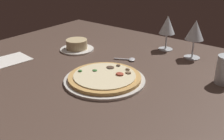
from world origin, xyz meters
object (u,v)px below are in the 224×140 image
object	(u,v)px
wine_glass_near	(167,26)
spoon	(130,59)
paper_menu	(7,61)
pizza_main	(105,78)
ramekin_on_saucer	(77,46)
wine_glass_far	(195,32)

from	to	relation	value
wine_glass_near	spoon	distance (cm)	25.52
wine_glass_near	paper_menu	distance (cm)	73.44
wine_glass_near	spoon	bearing A→B (deg)	-104.30
pizza_main	ramekin_on_saucer	world-z (taller)	ramekin_on_saucer
pizza_main	spoon	distance (cm)	22.99
wine_glass_near	pizza_main	bearing A→B (deg)	-91.57
ramekin_on_saucer	wine_glass_near	size ratio (longest dim) A/B	0.98
paper_menu	spoon	xyz separation A→B (cm)	(41.29, 33.01, 0.31)
wine_glass_near	paper_menu	world-z (taller)	wine_glass_near
ramekin_on_saucer	pizza_main	bearing A→B (deg)	-29.60
pizza_main	wine_glass_near	distance (cm)	46.01
pizza_main	ramekin_on_saucer	distance (cm)	36.59
pizza_main	wine_glass_far	size ratio (longest dim) A/B	1.75
ramekin_on_saucer	wine_glass_far	size ratio (longest dim) A/B	0.94
wine_glass_far	paper_menu	bearing A→B (deg)	-139.56
ramekin_on_saucer	paper_menu	xyz separation A→B (cm)	(-13.94, -28.54, -2.04)
pizza_main	spoon	world-z (taller)	pizza_main
spoon	ramekin_on_saucer	bearing A→B (deg)	-170.72
pizza_main	wine_glass_near	size ratio (longest dim) A/B	1.81
paper_menu	ramekin_on_saucer	bearing A→B (deg)	71.53
paper_menu	wine_glass_far	bearing A→B (deg)	48.00
spoon	paper_menu	bearing A→B (deg)	-141.36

